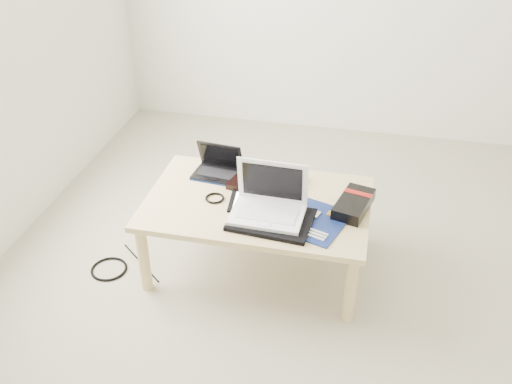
% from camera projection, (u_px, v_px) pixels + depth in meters
% --- Properties ---
extents(ground, '(4.00, 4.00, 0.00)m').
position_uv_depth(ground, '(377.00, 324.00, 2.66)').
color(ground, '#ADA58C').
rests_on(ground, ground).
extents(coffee_table, '(1.10, 0.70, 0.40)m').
position_uv_depth(coffee_table, '(257.00, 209.00, 2.83)').
color(coffee_table, '#DDC585').
rests_on(coffee_table, ground).
extents(book, '(0.39, 0.35, 0.03)m').
position_uv_depth(book, '(266.00, 182.00, 2.93)').
color(book, black).
rests_on(book, coffee_table).
extents(netbook, '(0.26, 0.20, 0.17)m').
position_uv_depth(netbook, '(218.00, 168.00, 3.00)').
color(netbook, black).
rests_on(netbook, coffee_table).
extents(tablet, '(0.26, 0.21, 0.01)m').
position_uv_depth(tablet, '(254.00, 202.00, 2.78)').
color(tablet, black).
rests_on(tablet, coffee_table).
extents(remote, '(0.09, 0.22, 0.02)m').
position_uv_depth(remote, '(297.00, 195.00, 2.83)').
color(remote, '#B4B4B9').
rests_on(remote, coffee_table).
extents(neoprene_sleeve, '(0.40, 0.31, 0.02)m').
position_uv_depth(neoprene_sleeve, '(271.00, 220.00, 2.66)').
color(neoprene_sleeve, black).
rests_on(neoprene_sleeve, coffee_table).
extents(white_laptop, '(0.34, 0.25, 0.25)m').
position_uv_depth(white_laptop, '(269.00, 203.00, 2.66)').
color(white_laptop, white).
rests_on(white_laptop, neoprene_sleeve).
extents(motherboard, '(0.34, 0.38, 0.01)m').
position_uv_depth(motherboard, '(316.00, 222.00, 2.65)').
color(motherboard, '#0B174C').
rests_on(motherboard, coffee_table).
extents(gpu_box, '(0.20, 0.30, 0.06)m').
position_uv_depth(gpu_box, '(354.00, 204.00, 2.73)').
color(gpu_box, black).
rests_on(gpu_box, coffee_table).
extents(cable_coil, '(0.10, 0.10, 0.01)m').
position_uv_depth(cable_coil, '(215.00, 198.00, 2.82)').
color(cable_coil, black).
rests_on(cable_coil, coffee_table).
extents(floor_cable_coil, '(0.25, 0.25, 0.01)m').
position_uv_depth(floor_cable_coil, '(109.00, 269.00, 2.98)').
color(floor_cable_coil, black).
rests_on(floor_cable_coil, ground).
extents(floor_cable_trail, '(0.30, 0.25, 0.01)m').
position_uv_depth(floor_cable_trail, '(141.00, 263.00, 3.02)').
color(floor_cable_trail, black).
rests_on(floor_cable_trail, ground).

